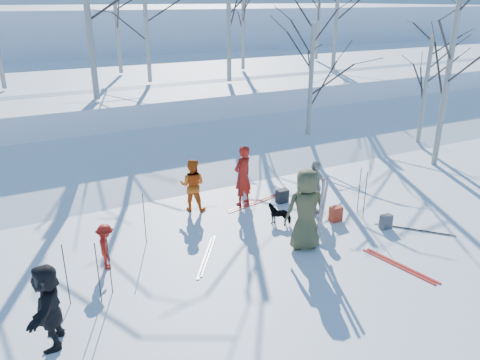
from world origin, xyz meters
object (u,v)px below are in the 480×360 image
skier_redor_behind (192,185)px  skier_red_seated (106,247)px  backpack_grey (386,222)px  skier_red_north (243,176)px  skier_cream_east (314,188)px  backpack_dark (282,196)px  backpack_red (336,214)px  skier_olive_center (306,210)px  skier_grey_west (49,306)px  dog (280,214)px

skier_redor_behind → skier_red_seated: skier_redor_behind is taller
skier_red_seated → backpack_grey: bearing=-93.1°
backpack_grey → skier_red_north: bearing=130.1°
skier_cream_east → backpack_dark: 1.27m
skier_red_north → backpack_red: bearing=108.0°
skier_olive_center → skier_red_seated: 4.65m
skier_redor_behind → backpack_grey: 5.35m
skier_cream_east → backpack_grey: 2.09m
backpack_grey → skier_redor_behind: bearing=140.0°
skier_olive_center → backpack_grey: size_ratio=5.29×
skier_redor_behind → backpack_red: bearing=176.4°
skier_red_seated → skier_grey_west: skier_grey_west is taller
skier_olive_center → skier_red_seated: size_ratio=1.88×
backpack_grey → dog: bearing=146.5°
skier_redor_behind → skier_cream_east: size_ratio=0.97×
skier_olive_center → backpack_grey: (2.50, -0.15, -0.82)m
backpack_red → backpack_dark: (-0.62, 1.74, -0.01)m
skier_redor_behind → dog: 2.61m
skier_olive_center → backpack_dark: size_ratio=5.03×
skier_redor_behind → backpack_dark: skier_redor_behind is taller
skier_redor_behind → skier_grey_west: skier_grey_west is taller
skier_red_seated → dog: (4.62, 0.13, -0.26)m
skier_red_seated → dog: 4.63m
skier_cream_east → backpack_dark: (-0.35, 1.07, -0.58)m
skier_cream_east → backpack_dark: skier_cream_east is taller
dog → backpack_red: (1.43, -0.59, -0.07)m
skier_grey_west → dog: skier_grey_west is taller
skier_red_seated → backpack_red: bearing=-85.9°
skier_redor_behind → skier_red_seated: 3.52m
skier_red_north → backpack_red: skier_red_north is taller
skier_grey_west → backpack_red: 7.64m
dog → backpack_dark: size_ratio=1.63×
skier_red_seated → dog: bearing=-79.9°
skier_red_north → skier_redor_behind: (-1.45, 0.30, -0.13)m
skier_olive_center → skier_cream_east: 1.99m
skier_olive_center → skier_red_north: size_ratio=1.12×
skier_cream_east → skier_redor_behind: bearing=130.0°
dog → skier_olive_center: bearing=33.9°
skier_red_north → skier_redor_behind: skier_red_north is taller
skier_cream_east → backpack_dark: bearing=89.9°
skier_red_north → skier_cream_east: size_ratio=1.14×
skier_olive_center → backpack_red: (1.60, 0.80, -0.80)m
skier_redor_behind → backpack_red: skier_redor_behind is taller
skier_grey_west → backpack_red: size_ratio=3.74×
skier_olive_center → skier_cream_east: size_ratio=1.29×
skier_grey_west → backpack_dark: skier_grey_west is taller
skier_redor_behind → backpack_dark: 2.71m
skier_grey_west → skier_olive_center: bearing=113.1°
skier_redor_behind → dog: size_ratio=2.34×
backpack_red → skier_red_seated: bearing=175.6°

